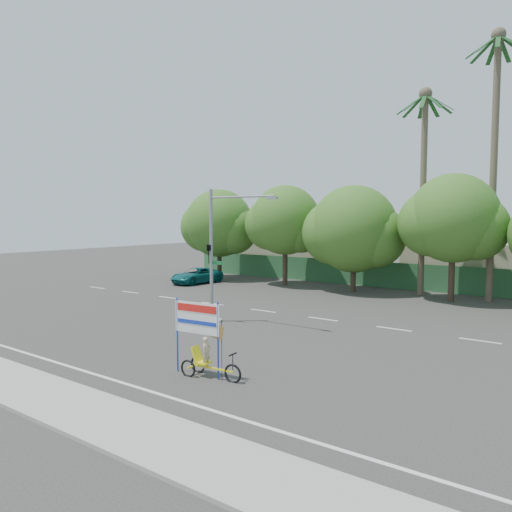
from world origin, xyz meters
The scene contains 14 objects.
ground centered at (0.00, 0.00, 0.00)m, with size 120.00×120.00×0.00m, color #33302D.
sidewalk_near centered at (0.00, -7.50, 0.06)m, with size 50.00×2.40×0.12m, color gray.
fence centered at (0.00, 21.50, 1.00)m, with size 38.00×0.08×2.00m, color #336B3D.
building_left centered at (-10.00, 26.00, 2.00)m, with size 12.00×8.00×4.00m, color #BDB596.
building_right centered at (8.00, 26.00, 1.80)m, with size 14.00×8.00×3.60m, color #BDB596.
tree_far_left centered at (-14.05, 18.00, 4.76)m, with size 7.14×6.00×7.96m.
tree_left centered at (-7.05, 18.00, 5.06)m, with size 6.66×5.60×8.07m.
tree_center centered at (-1.05, 18.00, 4.47)m, with size 7.62×6.40×7.85m.
tree_right centered at (5.95, 18.00, 5.24)m, with size 6.90×5.80×8.36m.
palm_tall centered at (8.00, 19.50, 10.46)m, with size 3.73×3.79×17.45m.
palm_short centered at (3.50, 19.50, 8.86)m, with size 3.73×3.79×14.45m.
traffic_signal centered at (-2.20, 3.98, 2.92)m, with size 4.72×1.10×7.00m.
trike_billboard centered at (3.38, -3.07, 1.09)m, with size 2.76×0.73×2.72m.
pickup_truck centered at (-13.52, 14.52, 0.64)m, with size 2.13×4.62×1.28m, color #0D5C5E.
Camera 1 is at (14.99, -15.66, 5.59)m, focal length 35.00 mm.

